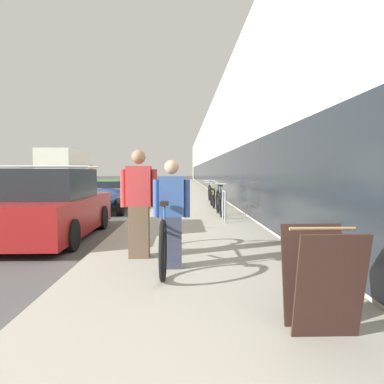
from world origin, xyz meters
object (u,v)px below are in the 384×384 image
(vintage_roadster_curbside, at_px, (106,199))
(sandwich_board_sign, at_px, (321,279))
(bike_rack_hoop, at_px, (224,203))
(cruiser_bike_farthest, at_px, (210,193))
(moving_truck, at_px, (67,172))
(person_bystander, at_px, (139,204))
(cruiser_bike_nearest, at_px, (220,202))
(person_rider, at_px, (172,214))
(cruiser_bike_middle, at_px, (212,197))
(tandem_bicycle, at_px, (167,235))
(parked_sedan_curbside, at_px, (53,207))

(vintage_roadster_curbside, bearing_deg, sandwich_board_sign, -67.77)
(bike_rack_hoop, distance_m, cruiser_bike_farthest, 6.28)
(vintage_roadster_curbside, bearing_deg, moving_truck, 114.56)
(person_bystander, xyz_separation_m, cruiser_bike_nearest, (1.84, 5.21, -0.45))
(person_rider, xyz_separation_m, sandwich_board_sign, (1.33, -1.97, -0.32))
(cruiser_bike_nearest, relative_size, cruiser_bike_farthest, 1.03)
(bike_rack_hoop, bearing_deg, person_rider, -106.00)
(cruiser_bike_middle, bearing_deg, person_rider, -98.94)
(person_rider, distance_m, vintage_roadster_curbside, 8.32)
(tandem_bicycle, xyz_separation_m, vintage_roadster_curbside, (-2.60, 7.54, -0.04))
(vintage_roadster_curbside, xyz_separation_m, moving_truck, (-5.20, 11.38, 1.00))
(vintage_roadster_curbside, relative_size, moving_truck, 0.63)
(cruiser_bike_nearest, distance_m, parked_sedan_curbside, 5.03)
(cruiser_bike_farthest, bearing_deg, moving_truck, 137.69)
(parked_sedan_curbside, bearing_deg, person_rider, -45.85)
(moving_truck, bearing_deg, cruiser_bike_nearest, -55.60)
(bike_rack_hoop, xyz_separation_m, cruiser_bike_nearest, (0.02, 1.31, -0.11))
(cruiser_bike_nearest, bearing_deg, person_bystander, -109.46)
(person_rider, xyz_separation_m, bike_rack_hoop, (1.29, 4.50, -0.25))
(cruiser_bike_nearest, bearing_deg, sandwich_board_sign, -89.84)
(cruiser_bike_nearest, height_order, vintage_roadster_curbside, vintage_roadster_curbside)
(cruiser_bike_middle, distance_m, cruiser_bike_farthest, 2.48)
(sandwich_board_sign, distance_m, vintage_roadster_curbside, 10.63)
(person_bystander, distance_m, moving_truck, 20.06)
(tandem_bicycle, xyz_separation_m, cruiser_bike_middle, (1.39, 7.97, -0.01))
(cruiser_bike_nearest, xyz_separation_m, cruiser_bike_farthest, (0.11, 4.96, -0.01))
(cruiser_bike_farthest, height_order, parked_sedan_curbside, parked_sedan_curbside)
(person_bystander, distance_m, bike_rack_hoop, 4.32)
(tandem_bicycle, height_order, person_bystander, person_bystander)
(sandwich_board_sign, relative_size, parked_sedan_curbside, 0.22)
(tandem_bicycle, relative_size, vintage_roadster_curbside, 0.67)
(person_bystander, height_order, cruiser_bike_middle, person_bystander)
(tandem_bicycle, bearing_deg, cruiser_bike_middle, 80.08)
(person_rider, relative_size, cruiser_bike_middle, 0.88)
(vintage_roadster_curbside, bearing_deg, cruiser_bike_nearest, -27.19)
(person_rider, relative_size, cruiser_bike_farthest, 0.85)
(moving_truck, bearing_deg, cruiser_bike_middle, -49.97)
(cruiser_bike_nearest, height_order, cruiser_bike_farthest, cruiser_bike_nearest)
(cruiser_bike_middle, bearing_deg, vintage_roadster_curbside, -173.84)
(person_bystander, bearing_deg, bike_rack_hoop, 64.93)
(bike_rack_hoop, relative_size, sandwich_board_sign, 0.94)
(person_bystander, relative_size, bike_rack_hoop, 2.02)
(person_bystander, relative_size, cruiser_bike_middle, 0.98)
(tandem_bicycle, distance_m, bike_rack_hoop, 4.39)
(cruiser_bike_farthest, relative_size, sandwich_board_sign, 1.98)
(person_bystander, relative_size, cruiser_bike_farthest, 0.95)
(sandwich_board_sign, bearing_deg, cruiser_bike_middle, 90.14)
(cruiser_bike_nearest, xyz_separation_m, cruiser_bike_middle, (-0.00, 2.49, -0.01))
(cruiser_bike_farthest, height_order, sandwich_board_sign, cruiser_bike_farthest)
(cruiser_bike_farthest, height_order, vintage_roadster_curbside, vintage_roadster_curbside)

